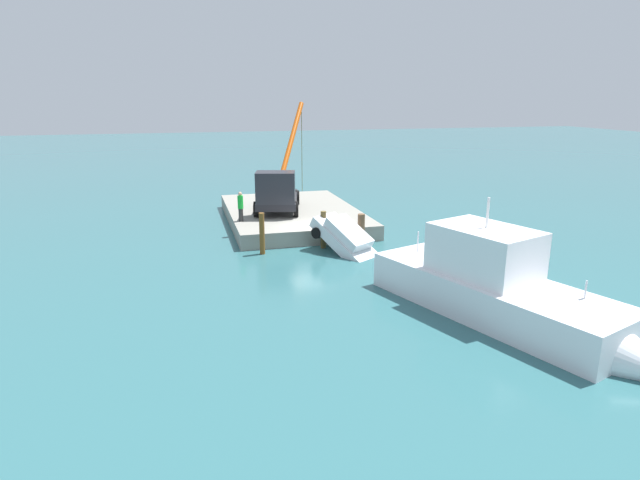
% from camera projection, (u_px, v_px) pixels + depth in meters
% --- Properties ---
extents(ground, '(200.00, 200.00, 0.00)m').
position_uv_depth(ground, '(311.00, 242.00, 31.53)').
color(ground, '#2D6066').
extents(dock, '(12.66, 8.60, 0.93)m').
position_uv_depth(dock, '(292.00, 215.00, 36.45)').
color(dock, gray).
rests_on(dock, ground).
extents(crane_truck, '(9.94, 5.43, 7.06)m').
position_uv_depth(crane_truck, '(278.00, 190.00, 34.85)').
color(crane_truck, black).
rests_on(crane_truck, dock).
extents(dock_worker, '(0.34, 0.34, 1.84)m').
position_uv_depth(dock_worker, '(241.00, 206.00, 32.43)').
color(dock_worker, '#2E2E2E').
rests_on(dock_worker, dock).
extents(salvaged_car, '(4.52, 3.74, 2.92)m').
position_uv_depth(salvaged_car, '(348.00, 241.00, 29.15)').
color(salvaged_car, silver).
rests_on(salvaged_car, ground).
extents(moored_yacht, '(12.77, 7.21, 5.98)m').
position_uv_depth(moored_yacht, '(522.00, 310.00, 19.81)').
color(moored_yacht, white).
rests_on(moored_yacht, ground).
extents(piling_near, '(0.29, 0.29, 2.32)m').
position_uv_depth(piling_near, '(262.00, 234.00, 28.83)').
color(piling_near, brown).
rests_on(piling_near, ground).
extents(piling_mid, '(0.31, 0.31, 2.14)m').
position_uv_depth(piling_mid, '(323.00, 230.00, 30.04)').
color(piling_mid, brown).
rests_on(piling_mid, ground).
extents(piling_far, '(0.41, 0.41, 1.90)m').
position_uv_depth(piling_far, '(361.00, 230.00, 30.44)').
color(piling_far, brown).
rests_on(piling_far, ground).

